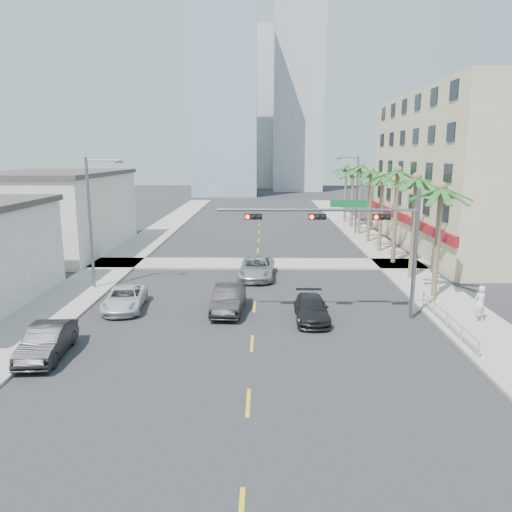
{
  "coord_description": "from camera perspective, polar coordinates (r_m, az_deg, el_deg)",
  "views": [
    {
      "loc": [
        0.56,
        -19.32,
        9.22
      ],
      "look_at": [
        0.13,
        8.53,
        3.5
      ],
      "focal_mm": 35.0,
      "sensor_mm": 36.0,
      "label": 1
    }
  ],
  "objects": [
    {
      "name": "tower_far_right",
      "position": [
        131.25,
        4.88,
        20.68
      ],
      "size": [
        12.0,
        12.0,
        60.0
      ],
      "primitive_type": "cube",
      "color": "#ADADB2",
      "rests_on": "ground"
    },
    {
      "name": "car_lane_center",
      "position": [
        37.55,
        0.06,
        -1.41
      ],
      "size": [
        2.83,
        5.61,
        1.52
      ],
      "primitive_type": "imported",
      "rotation": [
        0.0,
        0.0,
        -0.06
      ],
      "color": "silver",
      "rests_on": "ground"
    },
    {
      "name": "palm_tree_0",
      "position": [
        33.28,
        20.43,
        7.2
      ],
      "size": [
        4.8,
        4.8,
        7.8
      ],
      "color": "brown",
      "rests_on": "ground"
    },
    {
      "name": "streetlight_left",
      "position": [
        35.51,
        -18.17,
        4.3
      ],
      "size": [
        2.55,
        0.25,
        9.0
      ],
      "color": "slate",
      "rests_on": "ground"
    },
    {
      "name": "palm_tree_1",
      "position": [
        38.19,
        17.88,
        8.37
      ],
      "size": [
        4.8,
        4.8,
        8.16
      ],
      "color": "brown",
      "rests_on": "ground"
    },
    {
      "name": "traffic_signal_mast",
      "position": [
        28.08,
        11.61,
        2.85
      ],
      "size": [
        11.12,
        0.54,
        7.2
      ],
      "color": "slate",
      "rests_on": "ground"
    },
    {
      "name": "tower_far_center",
      "position": [
        144.84,
        -0.54,
        16.27
      ],
      "size": [
        16.0,
        16.0,
        42.0
      ],
      "primitive_type": "cube",
      "color": "#ADADB2",
      "rests_on": "ground"
    },
    {
      "name": "palm_tree_5",
      "position": [
        58.39,
        11.97,
        9.95
      ],
      "size": [
        4.8,
        4.8,
        8.52
      ],
      "color": "brown",
      "rests_on": "ground"
    },
    {
      "name": "palm_tree_7",
      "position": [
        68.64,
        10.3,
        9.93
      ],
      "size": [
        4.8,
        4.8,
        8.16
      ],
      "color": "brown",
      "rests_on": "ground"
    },
    {
      "name": "building_left_far",
      "position": [
        51.7,
        -22.02,
        4.52
      ],
      "size": [
        11.0,
        18.0,
        7.2
      ],
      "primitive_type": "cube",
      "color": "beige",
      "rests_on": "ground"
    },
    {
      "name": "palm_tree_4",
      "position": [
        53.31,
        13.02,
        9.39
      ],
      "size": [
        4.8,
        4.8,
        8.16
      ],
      "color": "brown",
      "rests_on": "ground"
    },
    {
      "name": "car_lane_left",
      "position": [
        29.65,
        -3.15,
        -4.93
      ],
      "size": [
        1.93,
        4.88,
        1.58
      ],
      "primitive_type": "imported",
      "rotation": [
        0.0,
        0.0,
        -0.05
      ],
      "color": "black",
      "rests_on": "ground"
    },
    {
      "name": "building_right",
      "position": [
        53.8,
        24.67,
        8.73
      ],
      "size": [
        15.25,
        28.0,
        15.0
      ],
      "color": "#C8B48D",
      "rests_on": "ground"
    },
    {
      "name": "palm_tree_2",
      "position": [
        43.18,
        15.91,
        9.26
      ],
      "size": [
        4.8,
        4.8,
        8.52
      ],
      "color": "brown",
      "rests_on": "ground"
    },
    {
      "name": "guardrail",
      "position": [
        28.44,
        21.01,
        -6.69
      ],
      "size": [
        0.08,
        8.08,
        1.0
      ],
      "color": "silver",
      "rests_on": "ground"
    },
    {
      "name": "car_parked_mid",
      "position": [
        25.18,
        -22.77,
        -8.99
      ],
      "size": [
        1.95,
        4.69,
        1.51
      ],
      "primitive_type": "imported",
      "rotation": [
        0.0,
        0.0,
        0.08
      ],
      "color": "black",
      "rests_on": "ground"
    },
    {
      "name": "ground",
      "position": [
        21.42,
        -0.72,
        -13.9
      ],
      "size": [
        260.0,
        260.0,
        0.0
      ],
      "primitive_type": "plane",
      "color": "#262628",
      "rests_on": "ground"
    },
    {
      "name": "car_lane_right",
      "position": [
        28.4,
        6.36,
        -6.03
      ],
      "size": [
        1.87,
        4.51,
        1.31
      ],
      "primitive_type": "imported",
      "rotation": [
        0.0,
        0.0,
        -0.01
      ],
      "color": "black",
      "rests_on": "ground"
    },
    {
      "name": "car_parked_far",
      "position": [
        31.13,
        -14.78,
        -4.74
      ],
      "size": [
        2.66,
        4.98,
        1.33
      ],
      "primitive_type": "imported",
      "rotation": [
        0.0,
        0.0,
        0.1
      ],
      "color": "silver",
      "rests_on": "ground"
    },
    {
      "name": "streetlight_right",
      "position": [
        58.41,
        11.27,
        7.3
      ],
      "size": [
        2.55,
        0.25,
        9.0
      ],
      "color": "slate",
      "rests_on": "ground"
    },
    {
      "name": "palm_tree_3",
      "position": [
        48.25,
        14.28,
        8.71
      ],
      "size": [
        4.8,
        4.8,
        7.8
      ],
      "color": "brown",
      "rests_on": "ground"
    },
    {
      "name": "palm_tree_6",
      "position": [
        63.52,
        11.05,
        9.47
      ],
      "size": [
        4.8,
        4.8,
        7.8
      ],
      "color": "brown",
      "rests_on": "ground"
    },
    {
      "name": "sidewalk_cross",
      "position": [
        42.32,
        0.11,
        -0.87
      ],
      "size": [
        80.0,
        4.0,
        0.15
      ],
      "primitive_type": "cube",
      "color": "gray",
      "rests_on": "ground"
    },
    {
      "name": "sidewalk_left",
      "position": [
        42.28,
        -16.42,
        -1.37
      ],
      "size": [
        4.0,
        120.0,
        0.15
      ],
      "primitive_type": "cube",
      "color": "gray",
      "rests_on": "ground"
    },
    {
      "name": "tower_far_left",
      "position": [
        115.59,
        -3.56,
        18.93
      ],
      "size": [
        14.0,
        14.0,
        48.0
      ],
      "primitive_type": "cube",
      "color": "#99B2C6",
      "rests_on": "ground"
    },
    {
      "name": "sidewalk_right",
      "position": [
        41.96,
        16.69,
        -1.48
      ],
      "size": [
        4.0,
        120.0,
        0.15
      ],
      "primitive_type": "cube",
      "color": "gray",
      "rests_on": "ground"
    },
    {
      "name": "pedestrian",
      "position": [
        30.15,
        24.21,
        -4.97
      ],
      "size": [
        0.84,
        0.68,
        2.0
      ],
      "primitive_type": "imported",
      "rotation": [
        0.0,
        0.0,
        3.46
      ],
      "color": "white",
      "rests_on": "sidewalk_right"
    }
  ]
}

